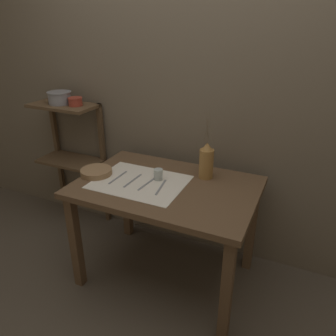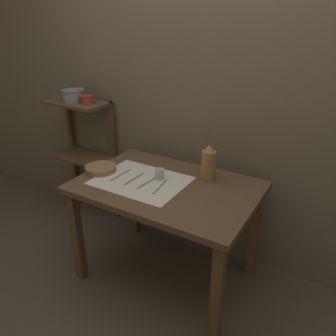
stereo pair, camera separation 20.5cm
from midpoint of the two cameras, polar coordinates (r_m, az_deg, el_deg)
ground_plane at (r=2.54m, az=-2.69°, el=-18.05°), size 12.00×12.00×0.00m
stone_wall_back at (r=2.39m, az=2.34°, el=11.93°), size 7.00×0.06×2.40m
wooden_table at (r=2.16m, az=-3.03°, el=-5.36°), size 1.16×0.78×0.75m
wooden_shelf_unit at (r=2.94m, az=-18.49°, el=4.26°), size 0.54×0.29×1.10m
linen_cloth at (r=2.16m, az=-7.64°, el=-2.48°), size 0.59×0.45×0.00m
pitcher_with_flowers at (r=2.16m, az=4.01°, el=1.09°), size 0.09×0.09×0.45m
wooden_bowl at (r=2.31m, az=-14.89°, el=-0.72°), size 0.21×0.21×0.04m
glass_tumbler_near at (r=2.16m, az=-4.43°, el=-1.18°), size 0.06×0.06×0.07m
fork_inner at (r=2.23m, az=-11.34°, el=-1.67°), size 0.02×0.21×0.00m
knife_center at (r=2.17m, az=-8.88°, el=-2.25°), size 0.02×0.21×0.00m
spoon_inner at (r=2.17m, az=-5.47°, el=-2.11°), size 0.04×0.22×0.02m
fork_outer at (r=2.07m, az=-4.11°, el=-3.42°), size 0.04×0.21×0.00m
metal_pot_large at (r=2.83m, az=-20.40°, el=11.44°), size 0.19×0.19×0.10m
metal_pot_small at (r=2.73m, az=-17.98°, el=10.98°), size 0.11×0.11×0.06m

